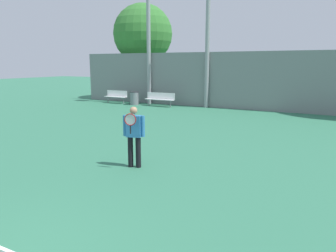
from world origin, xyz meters
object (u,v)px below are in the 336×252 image
at_px(light_pole_far_right, 208,27).
at_px(trash_bin, 134,98).
at_px(light_pole_near_left, 148,24).
at_px(bench_courtside_near, 160,98).
at_px(bench_adjacent_court, 116,95).
at_px(tennis_player, 134,133).
at_px(tree_green_tall, 143,34).

relative_size(light_pole_far_right, trash_bin, 9.52).
bearing_deg(light_pole_far_right, light_pole_near_left, -177.93).
bearing_deg(bench_courtside_near, light_pole_far_right, 18.54).
relative_size(bench_adjacent_court, light_pole_far_right, 0.20).
xyz_separation_m(tennis_player, bench_adjacent_court, (-9.21, 11.21, -0.38)).
relative_size(tennis_player, bench_courtside_near, 0.81).
height_order(bench_adjacent_court, light_pole_near_left, light_pole_near_left).
bearing_deg(tree_green_tall, trash_bin, -66.00).
bearing_deg(tennis_player, bench_adjacent_court, 113.09).
distance_m(bench_courtside_near, trash_bin, 1.91).
height_order(light_pole_near_left, trash_bin, light_pole_near_left).
xyz_separation_m(bench_courtside_near, light_pole_near_left, (-1.32, 0.79, 4.68)).
height_order(bench_adjacent_court, trash_bin, trash_bin).
bearing_deg(bench_adjacent_court, light_pole_far_right, 8.47).
distance_m(light_pole_near_left, light_pole_far_right, 4.13).
xyz_separation_m(light_pole_far_right, tree_green_tall, (-6.31, 2.55, 0.02)).
xyz_separation_m(tennis_player, tree_green_tall, (-9.22, 14.70, 3.98)).
xyz_separation_m(tennis_player, bench_courtside_near, (-5.71, 11.21, -0.38)).
relative_size(bench_adjacent_court, tree_green_tall, 0.24).
distance_m(bench_courtside_near, light_pole_near_left, 4.92).
distance_m(bench_courtside_near, light_pole_far_right, 5.24).
relative_size(bench_courtside_near, trash_bin, 2.30).
height_order(light_pole_near_left, light_pole_far_right, light_pole_near_left).
xyz_separation_m(bench_adjacent_court, tree_green_tall, (-0.01, 3.49, 4.36)).
height_order(tennis_player, bench_adjacent_court, tennis_player).
bearing_deg(tennis_player, light_pole_near_left, 104.00).
distance_m(bench_courtside_near, bench_adjacent_court, 3.51).
relative_size(bench_courtside_near, light_pole_near_left, 0.23).
height_order(bench_courtside_near, trash_bin, trash_bin).
relative_size(light_pole_near_left, tree_green_tall, 1.24).
height_order(bench_adjacent_court, light_pole_far_right, light_pole_far_right).
bearing_deg(tree_green_tall, bench_courtside_near, -44.75).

